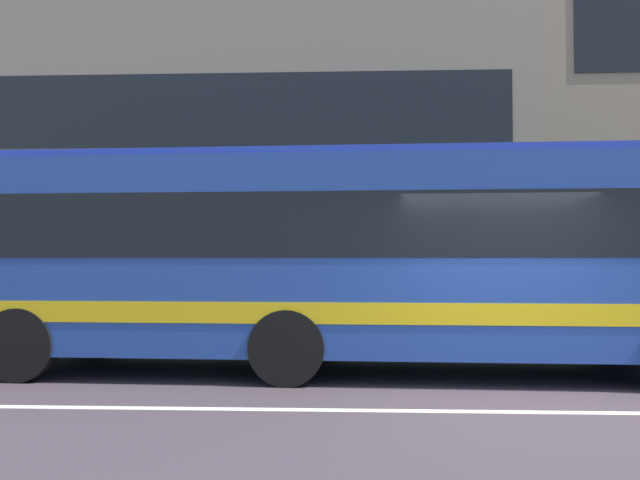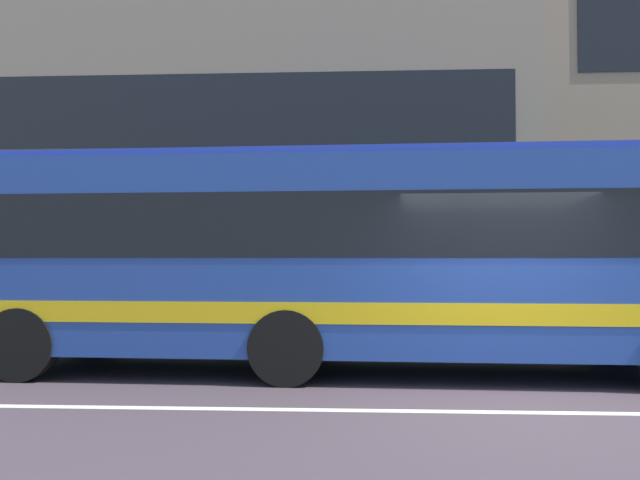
# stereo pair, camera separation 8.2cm
# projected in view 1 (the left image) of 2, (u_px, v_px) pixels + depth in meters

# --- Properties ---
(ground_plane) EXTENTS (160.00, 160.00, 0.00)m
(ground_plane) POSITION_uv_depth(u_px,v_px,m) (527.00, 412.00, 7.28)
(ground_plane) COLOR #41353D
(lane_centre_line) EXTENTS (60.00, 0.16, 0.01)m
(lane_centre_line) POSITION_uv_depth(u_px,v_px,m) (527.00, 412.00, 7.28)
(lane_centre_line) COLOR silver
(lane_centre_line) RESTS_ON ground_plane
(hedge_row_far) EXTENTS (23.07, 1.10, 1.11)m
(hedge_row_far) POSITION_uv_depth(u_px,v_px,m) (261.00, 314.00, 13.91)
(hedge_row_far) COLOR #296835
(hedge_row_far) RESTS_ON ground_plane
(apartment_block_left) EXTENTS (19.40, 10.94, 9.62)m
(apartment_block_left) POSITION_uv_depth(u_px,v_px,m) (211.00, 169.00, 23.06)
(apartment_block_left) COLOR gray
(apartment_block_left) RESTS_ON ground_plane
(transit_bus) EXTENTS (10.70, 2.96, 3.18)m
(transit_bus) POSITION_uv_depth(u_px,v_px,m) (341.00, 253.00, 9.97)
(transit_bus) COLOR #214095
(transit_bus) RESTS_ON ground_plane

